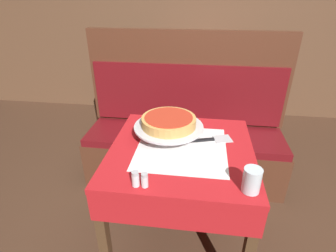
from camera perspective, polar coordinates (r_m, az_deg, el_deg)
ground_plane at (r=1.96m, az=2.39°, el=-23.63°), size 14.00×14.00×0.00m
dining_table_front at (r=1.52m, az=2.86°, el=-8.37°), size 0.79×0.79×0.75m
dining_table_rear at (r=3.03m, az=7.47°, el=10.55°), size 0.71×0.71×0.75m
booth_bench at (r=2.30m, az=3.59°, el=-3.14°), size 1.66×0.49×1.25m
back_wall_panel at (r=3.45m, az=6.52°, el=22.04°), size 6.00×0.04×2.40m
pizza_pan_stand at (r=1.52m, az=0.15°, el=-0.26°), size 0.40×0.40×0.08m
deep_dish_pizza at (r=1.50m, az=0.15°, el=1.03°), size 0.31×0.31×0.06m
pizza_server at (r=1.54m, az=9.46°, el=-2.92°), size 0.26×0.12×0.01m
water_glass_near at (r=1.19m, az=17.78°, el=-11.15°), size 0.08×0.08×0.11m
salt_shaker at (r=1.18m, az=-7.09°, el=-11.35°), size 0.03×0.03×0.07m
pepper_shaker at (r=1.18m, az=-5.10°, el=-11.66°), size 0.03×0.03×0.07m
condiment_caddy at (r=3.08m, az=9.57°, el=13.30°), size 0.14×0.14×0.16m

